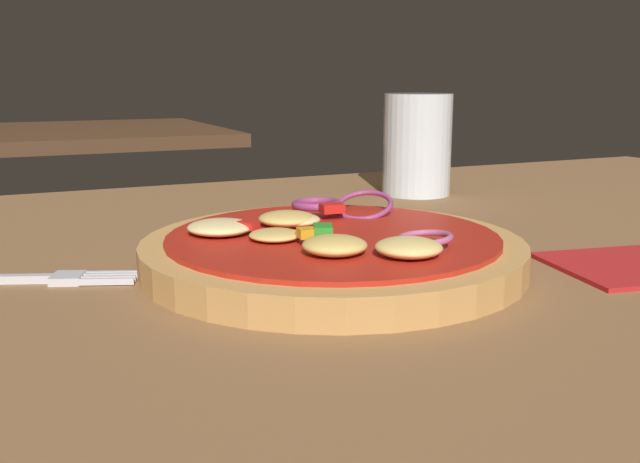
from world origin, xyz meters
TOP-DOWN VIEW (x-y plane):
  - dining_table at (0.00, 0.00)m, footprint 1.28×0.83m
  - pizza at (-0.05, 0.02)m, footprint 0.25×0.25m
  - fork at (-0.24, 0.06)m, footprint 0.15×0.07m
  - beer_glass at (0.15, 0.25)m, footprint 0.07×0.07m
  - background_table at (-0.16, 1.37)m, footprint 0.82×0.62m

SIDE VIEW (x-z plane):
  - dining_table at x=0.00m, z-range 0.00..0.03m
  - background_table at x=-0.16m, z-range 0.00..0.03m
  - fork at x=-0.24m, z-range 0.03..0.03m
  - pizza at x=-0.05m, z-range 0.02..0.06m
  - beer_glass at x=0.15m, z-range 0.03..0.13m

